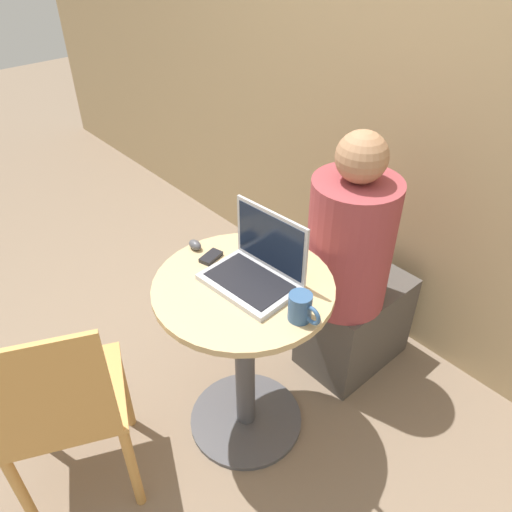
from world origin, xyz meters
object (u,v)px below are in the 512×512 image
laptop (257,268)px  cell_phone (211,257)px  person_seated (353,282)px  chair_empty (63,411)px

laptop → cell_phone: (-0.20, -0.04, -0.05)m
cell_phone → person_seated: size_ratio=0.08×
chair_empty → person_seated: size_ratio=0.76×
laptop → cell_phone: 0.21m
laptop → person_seated: (0.04, 0.52, -0.32)m
chair_empty → person_seated: (0.22, 1.21, 0.02)m
cell_phone → chair_empty: bearing=-88.0°
cell_phone → chair_empty: (0.02, -0.65, -0.30)m
cell_phone → person_seated: bearing=66.6°
cell_phone → person_seated: 0.67m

